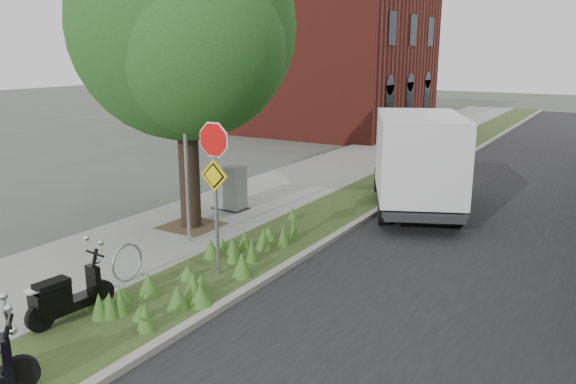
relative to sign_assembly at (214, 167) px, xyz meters
name	(u,v)px	position (x,y,z in m)	size (l,w,h in m)	color
ground	(259,306)	(1.40, -0.58, -2.33)	(120.00, 120.00, 0.00)	#4C5147
sidewalk_near	(316,176)	(-2.85, 9.42, -2.27)	(3.50, 60.00, 0.12)	gray
verge	(386,185)	(-0.10, 9.42, -2.27)	(2.00, 60.00, 0.12)	#29421C
kerb_near	(414,188)	(0.90, 9.42, -2.26)	(0.20, 60.00, 0.13)	#9E9991
road	(526,204)	(4.40, 9.42, -2.32)	(7.00, 60.00, 0.01)	black
street_tree_main	(183,39)	(-2.68, 2.28, 2.48)	(6.21, 5.54, 7.66)	black
bare_post	(186,159)	(-1.80, 1.22, -0.21)	(0.08, 0.08, 4.00)	#A5A8AD
bike_hoop	(127,263)	(-1.30, -1.18, -1.83)	(0.06, 0.78, 0.77)	#A5A8AD
sign_assembly	(214,167)	(0.00, 0.00, 0.00)	(0.94, 0.08, 3.22)	#A5A8AD
brick_building	(336,57)	(-8.10, 21.42, 1.88)	(9.40, 10.40, 8.30)	maroon
scooter_near	(62,301)	(-0.92, -2.98, -1.83)	(0.43, 1.63, 0.78)	black
box_truck	(417,157)	(1.71, 7.00, -0.75)	(4.06, 5.72, 2.43)	#262628
utility_cabinet	(230,188)	(-2.72, 4.04, -1.60)	(0.97, 0.67, 1.26)	#262628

